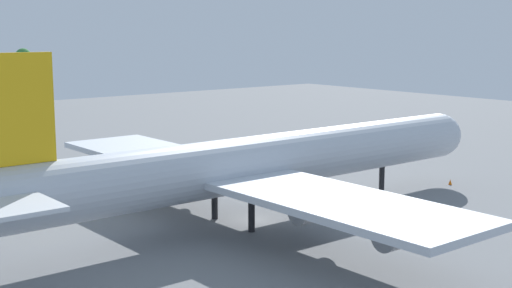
% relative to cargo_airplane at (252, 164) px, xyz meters
% --- Properties ---
extents(ground_plane, '(282.50, 282.50, 0.00)m').
position_rel_cargo_airplane_xyz_m(ground_plane, '(0.52, 0.00, -6.32)').
color(ground_plane, slate).
extents(cargo_airplane, '(70.63, 59.76, 18.90)m').
position_rel_cargo_airplane_xyz_m(cargo_airplane, '(0.00, 0.00, 0.00)').
color(cargo_airplane, silver).
rests_on(cargo_airplane, ground_plane).
extents(cargo_loader, '(4.45, 3.87, 2.01)m').
position_rel_cargo_airplane_xyz_m(cargo_loader, '(13.22, 39.31, -5.24)').
color(cargo_loader, silver).
rests_on(cargo_loader, ground_plane).
extents(safety_cone_nose, '(0.50, 0.50, 0.72)m').
position_rel_cargo_airplane_xyz_m(safety_cone_nose, '(32.30, -2.71, -5.96)').
color(safety_cone_nose, orange).
rests_on(safety_cone_nose, ground_plane).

